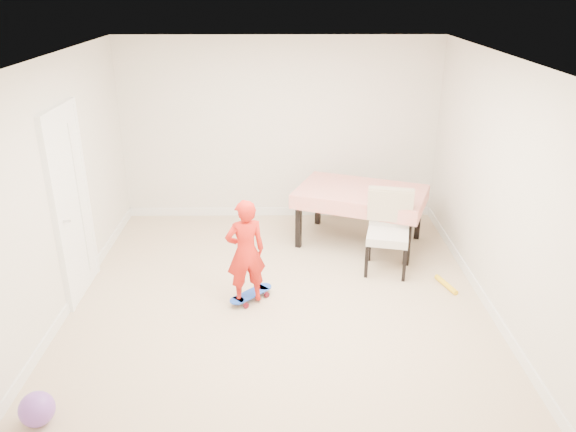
{
  "coord_description": "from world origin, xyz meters",
  "views": [
    {
      "loc": [
        0.05,
        -5.3,
        3.27
      ],
      "look_at": [
        0.1,
        0.2,
        0.95
      ],
      "focal_mm": 35.0,
      "sensor_mm": 36.0,
      "label": 1
    }
  ],
  "objects_px": {
    "balloon": "(37,409)",
    "dining_chair": "(388,233)",
    "dining_table": "(360,216)",
    "child": "(246,255)",
    "skateboard": "(251,296)"
  },
  "relations": [
    {
      "from": "balloon",
      "to": "dining_chair",
      "type": "bearing_deg",
      "value": 38.3
    },
    {
      "from": "dining_table",
      "to": "dining_chair",
      "type": "height_order",
      "value": "dining_chair"
    },
    {
      "from": "child",
      "to": "dining_chair",
      "type": "bearing_deg",
      "value": -173.64
    },
    {
      "from": "dining_chair",
      "to": "dining_table",
      "type": "bearing_deg",
      "value": 118.98
    },
    {
      "from": "child",
      "to": "balloon",
      "type": "xyz_separation_m",
      "value": [
        -1.56,
        -1.8,
        -0.45
      ]
    },
    {
      "from": "dining_chair",
      "to": "child",
      "type": "xyz_separation_m",
      "value": [
        -1.64,
        -0.73,
        0.09
      ]
    },
    {
      "from": "dining_table",
      "to": "balloon",
      "type": "height_order",
      "value": "dining_table"
    },
    {
      "from": "dining_chair",
      "to": "balloon",
      "type": "relative_size",
      "value": 3.53
    },
    {
      "from": "child",
      "to": "skateboard",
      "type": "bearing_deg",
      "value": -141.21
    },
    {
      "from": "dining_table",
      "to": "balloon",
      "type": "bearing_deg",
      "value": -110.46
    },
    {
      "from": "dining_table",
      "to": "skateboard",
      "type": "distance_m",
      "value": 2.03
    },
    {
      "from": "skateboard",
      "to": "child",
      "type": "relative_size",
      "value": 0.48
    },
    {
      "from": "child",
      "to": "balloon",
      "type": "relative_size",
      "value": 4.19
    },
    {
      "from": "dining_chair",
      "to": "child",
      "type": "bearing_deg",
      "value": -143.31
    },
    {
      "from": "dining_chair",
      "to": "skateboard",
      "type": "xyz_separation_m",
      "value": [
        -1.6,
        -0.67,
        -0.45
      ]
    }
  ]
}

